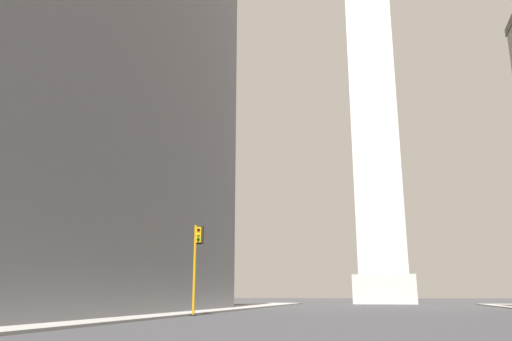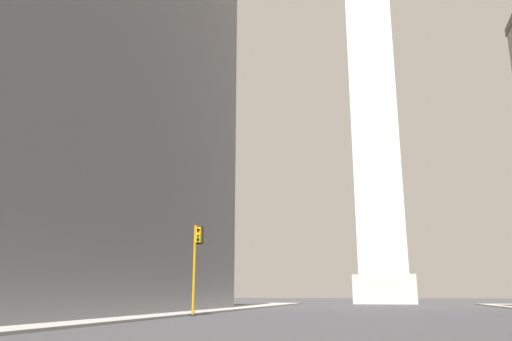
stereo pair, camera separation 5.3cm
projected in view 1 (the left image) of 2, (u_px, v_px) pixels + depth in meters
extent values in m
cube|color=gray|center=(135.00, 316.00, 32.24)|extent=(5.00, 99.39, 0.15)
cube|color=silver|center=(385.00, 289.00, 78.75)|extent=(9.40, 9.40, 4.40)
cube|color=white|center=(373.00, 105.00, 86.25)|extent=(7.52, 7.52, 57.84)
cylinder|color=orange|center=(194.00, 270.00, 35.24)|extent=(0.18, 0.18, 6.31)
cylinder|color=#262626|center=(193.00, 315.00, 34.49)|extent=(0.40, 0.40, 0.10)
cube|color=yellow|center=(199.00, 235.00, 35.76)|extent=(0.36, 0.36, 1.10)
cube|color=black|center=(200.00, 235.00, 35.93)|extent=(0.58, 0.06, 1.32)
sphere|color=#410907|center=(199.00, 230.00, 35.66)|extent=(0.22, 0.22, 0.22)
sphere|color=yellow|center=(198.00, 234.00, 35.58)|extent=(0.22, 0.22, 0.22)
sphere|color=#073410|center=(198.00, 239.00, 35.50)|extent=(0.22, 0.22, 0.22)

